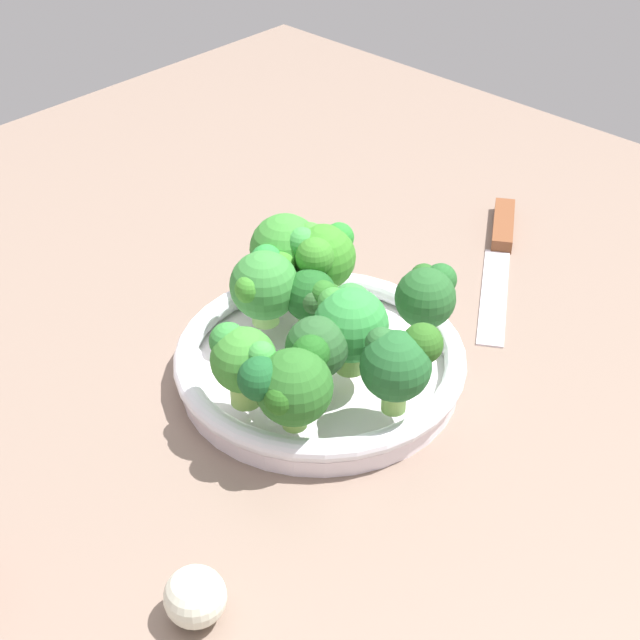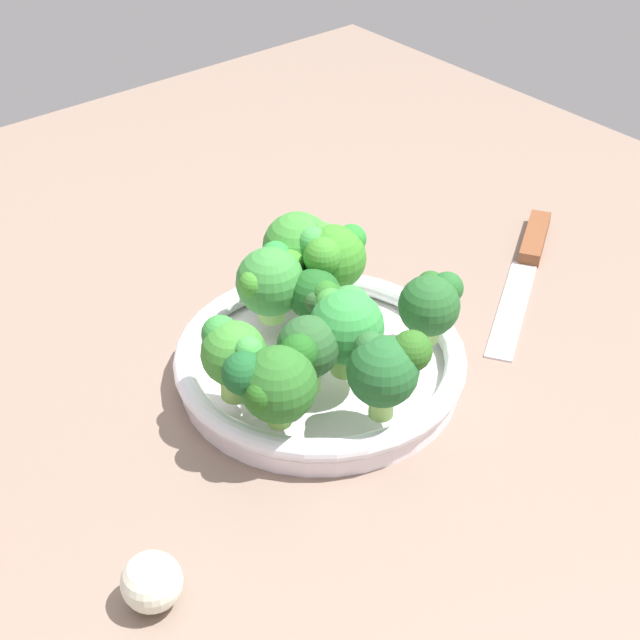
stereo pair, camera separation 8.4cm
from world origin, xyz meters
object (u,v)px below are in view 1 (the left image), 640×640
at_px(broccoli_floret_3, 427,295).
at_px(broccoli_floret_0, 323,256).
at_px(broccoli_floret_5, 265,283).
at_px(knife, 498,248).
at_px(broccoli_floret_7, 350,323).
at_px(garlic_bulb, 195,597).
at_px(broccoli_floret_6, 243,359).
at_px(broccoli_floret_8, 317,349).
at_px(broccoli_floret_4, 312,296).
at_px(broccoli_floret_1, 291,248).
at_px(broccoli_floret_9, 288,387).
at_px(bowl, 320,363).
at_px(broccoli_floret_2, 400,362).

bearing_deg(broccoli_floret_3, broccoli_floret_0, -75.29).
bearing_deg(broccoli_floret_5, knife, 168.95).
height_order(broccoli_floret_3, knife, broccoli_floret_3).
height_order(broccoli_floret_7, garlic_bulb, broccoli_floret_7).
height_order(broccoli_floret_5, broccoli_floret_6, same).
bearing_deg(broccoli_floret_7, knife, -171.65).
bearing_deg(broccoli_floret_5, broccoli_floret_8, 68.93).
relative_size(broccoli_floret_4, knife, 0.24).
xyz_separation_m(broccoli_floret_1, broccoli_floret_8, (0.09, 0.12, -0.00)).
bearing_deg(broccoli_floret_7, broccoli_floret_5, -88.29).
bearing_deg(broccoli_floret_5, broccoli_floret_7, 91.71).
relative_size(broccoli_floret_5, knife, 0.31).
bearing_deg(broccoli_floret_1, broccoli_floret_9, 44.06).
relative_size(broccoli_floret_4, broccoli_floret_6, 0.82).
xyz_separation_m(broccoli_floret_4, garlic_bulb, (0.26, 0.14, -0.05)).
height_order(broccoli_floret_3, broccoli_floret_8, broccoli_floret_8).
xyz_separation_m(broccoli_floret_4, broccoli_floret_6, (0.11, 0.03, 0.01)).
bearing_deg(knife, broccoli_floret_9, 8.93).
bearing_deg(broccoli_floret_0, broccoli_floret_5, -11.28).
distance_m(broccoli_floret_3, broccoli_floret_9, 0.18).
xyz_separation_m(bowl, broccoli_floret_5, (0.00, -0.06, 0.06)).
bearing_deg(broccoli_floret_2, bowl, -97.94).
relative_size(broccoli_floret_1, broccoli_floret_8, 1.12).
distance_m(broccoli_floret_7, garlic_bulb, 0.26).
bearing_deg(bowl, broccoli_floret_3, 149.65).
relative_size(bowl, broccoli_floret_9, 3.68).
xyz_separation_m(broccoli_floret_0, broccoli_floret_8, (0.10, 0.09, -0.00)).
relative_size(broccoli_floret_3, broccoli_floret_4, 1.11).
height_order(knife, garlic_bulb, garlic_bulb).
distance_m(broccoli_floret_7, knife, 0.30).
xyz_separation_m(broccoli_floret_6, broccoli_floret_9, (-0.00, 0.05, -0.00)).
xyz_separation_m(bowl, garlic_bulb, (0.25, 0.11, 0.00)).
xyz_separation_m(broccoli_floret_3, knife, (-0.20, -0.06, -0.07)).
bearing_deg(broccoli_floret_9, broccoli_floret_4, -144.05).
xyz_separation_m(broccoli_floret_0, garlic_bulb, (0.30, 0.17, -0.06)).
height_order(broccoli_floret_1, broccoli_floret_4, broccoli_floret_1).
xyz_separation_m(broccoli_floret_4, broccoli_floret_5, (0.02, -0.04, 0.01)).
distance_m(broccoli_floret_4, broccoli_floret_6, 0.12).
relative_size(broccoli_floret_2, broccoli_floret_3, 1.19).
distance_m(bowl, broccoli_floret_8, 0.08).
distance_m(broccoli_floret_6, broccoli_floret_9, 0.05).
bearing_deg(broccoli_floret_6, garlic_bulb, 36.24).
bearing_deg(broccoli_floret_3, broccoli_floret_7, -9.49).
relative_size(broccoli_floret_7, broccoli_floret_8, 1.12).
distance_m(bowl, broccoli_floret_7, 0.07).
bearing_deg(broccoli_floret_4, broccoli_floret_8, 46.77).
distance_m(broccoli_floret_3, broccoli_floret_7, 0.09).
xyz_separation_m(broccoli_floret_6, garlic_bulb, (0.15, 0.11, -0.06)).
relative_size(broccoli_floret_2, broccoli_floret_4, 1.32).
height_order(bowl, broccoli_floret_1, broccoli_floret_1).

